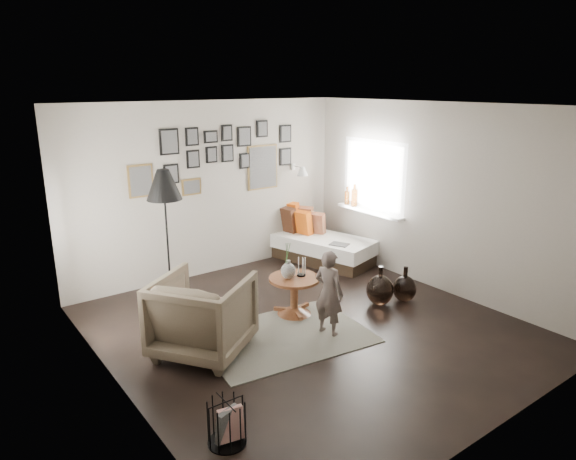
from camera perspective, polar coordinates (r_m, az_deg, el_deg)
ground at (r=6.28m, az=2.40°, el=-10.80°), size 4.80×4.80×0.00m
wall_back at (r=7.77m, az=-8.72°, el=4.46°), size 4.50×0.00×4.50m
wall_front at (r=4.32m, az=23.16°, el=-6.06°), size 4.50×0.00×4.50m
wall_left at (r=4.78m, az=-18.91°, el=-3.55°), size 0.00×4.80×4.80m
wall_right at (r=7.40m, az=16.21°, el=3.43°), size 0.00×4.80×4.80m
ceiling at (r=5.61m, az=2.72°, el=13.64°), size 4.80×4.80×0.00m
door_left at (r=5.96m, az=-22.20°, el=-2.59°), size 0.00×2.14×2.14m
window_right at (r=8.28m, az=8.35°, el=2.58°), size 0.15×1.32×1.30m
gallery_wall at (r=7.82m, az=-6.93°, el=7.89°), size 2.74×0.03×1.08m
wall_sconce at (r=8.35m, az=1.57°, el=6.57°), size 0.18×0.36×0.16m
rug at (r=6.07m, az=-0.41°, el=-11.72°), size 2.06×1.57×0.01m
pedestal_table at (r=6.51m, az=0.70°, el=-7.50°), size 0.64×0.64×0.50m
vase at (r=6.33m, az=0.02°, el=-4.22°), size 0.18×0.18×0.46m
candles at (r=6.43m, az=1.49°, el=-4.13°), size 0.11×0.11×0.24m
daybed at (r=8.53m, az=3.08°, el=-1.39°), size 1.25×1.99×0.91m
magazine_on_daybed at (r=7.99m, az=5.73°, el=-1.59°), size 0.30×0.34×0.01m
armchair at (r=5.65m, az=-9.47°, el=-9.31°), size 1.32×1.31×0.87m
armchair_cushion at (r=5.68m, az=-9.46°, el=-8.65°), size 0.55×0.55×0.18m
floor_lamp at (r=6.37m, az=-13.61°, el=4.31°), size 0.43×0.43×1.84m
magazine_basket at (r=4.46m, az=-6.81°, el=-20.48°), size 0.31×0.31×0.38m
demijohn_large at (r=6.90m, az=10.16°, el=-6.59°), size 0.36×0.36×0.54m
demijohn_small at (r=7.08m, az=12.82°, el=-6.35°), size 0.32×0.32×0.49m
child at (r=5.95m, az=4.56°, el=-7.00°), size 0.34×0.42×1.02m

